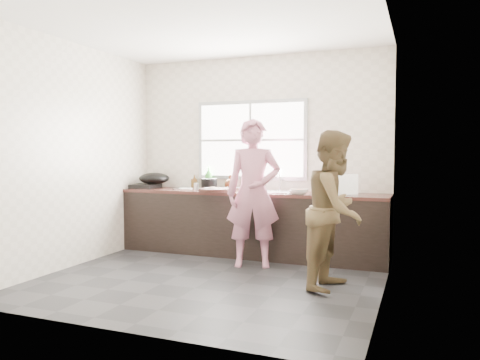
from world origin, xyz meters
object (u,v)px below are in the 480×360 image
at_px(black_pot, 209,184).
at_px(bowl_held, 296,192).
at_px(bottle_brown_short, 230,183).
at_px(bottle_brown_tall, 194,182).
at_px(burner, 144,186).
at_px(person_side, 335,210).
at_px(pot_lid_right, 183,187).
at_px(bowl_crabs, 299,192).
at_px(cutting_board, 215,190).
at_px(glass_jar, 196,186).
at_px(woman, 253,198).
at_px(wok, 154,178).
at_px(pot_lid_left, 181,189).
at_px(bowl_mince, 213,190).
at_px(bottle_green, 209,178).
at_px(dish_rack, 341,184).
at_px(plate_food, 185,189).

bearing_deg(black_pot, bowl_held, -8.99).
relative_size(black_pot, bottle_brown_short, 1.17).
relative_size(bottle_brown_tall, burner, 0.47).
distance_m(person_side, bottle_brown_short, 2.18).
bearing_deg(pot_lid_right, bowl_crabs, -13.27).
height_order(cutting_board, bottle_brown_short, bottle_brown_short).
bearing_deg(glass_jar, bowl_crabs, -6.76).
xyz_separation_m(woman, bowl_crabs, (0.48, 0.34, 0.05)).
height_order(glass_jar, wok, wok).
bearing_deg(woman, pot_lid_left, 138.58).
bearing_deg(bowl_crabs, person_side, -56.28).
distance_m(bowl_held, pot_lid_right, 1.87).
relative_size(bowl_mince, bottle_green, 0.66).
xyz_separation_m(woman, wok, (-1.73, 0.56, 0.17)).
distance_m(bowl_crabs, bottle_brown_short, 1.19).
bearing_deg(woman, person_side, -44.75).
relative_size(bowl_mince, bottle_brown_short, 1.10).
height_order(cutting_board, dish_rack, dish_rack).
relative_size(cutting_board, bowl_held, 2.03).
distance_m(bowl_held, black_pot, 1.30).
xyz_separation_m(plate_food, glass_jar, (0.19, -0.03, 0.04)).
distance_m(bowl_crabs, dish_rack, 0.52).
bearing_deg(wok, bowl_held, -5.70).
xyz_separation_m(woman, bottle_brown_tall, (-1.19, 0.78, 0.12)).
height_order(dish_rack, pot_lid_right, dish_rack).
xyz_separation_m(bottle_green, bottle_brown_short, (0.33, 0.00, -0.06)).
xyz_separation_m(woman, bowl_mince, (-0.70, 0.34, 0.05)).
bearing_deg(glass_jar, pot_lid_right, 143.78).
relative_size(woman, bottle_green, 5.28).
relative_size(bottle_brown_short, burner, 0.50).
relative_size(black_pot, bottle_green, 0.70).
relative_size(bottle_brown_tall, pot_lid_right, 0.82).
bearing_deg(plate_food, bowl_held, -7.26).
height_order(person_side, bottle_green, person_side).
xyz_separation_m(black_pot, pot_lid_left, (-0.45, 0.03, -0.07)).
distance_m(bowl_crabs, bottle_green, 1.51).
relative_size(woman, bowl_crabs, 9.42).
bearing_deg(cutting_board, glass_jar, 153.91).
distance_m(plate_food, burner, 0.67).
xyz_separation_m(bowl_crabs, black_pot, (-1.32, 0.20, 0.05)).
xyz_separation_m(plate_food, wok, (-0.51, 0.01, 0.13)).
bearing_deg(bowl_mince, plate_food, 158.01).
bearing_deg(pot_lid_right, bowl_held, -13.59).
relative_size(person_side, cutting_board, 3.74).
height_order(black_pot, dish_rack, dish_rack).
distance_m(wok, dish_rack, 2.70).
relative_size(burner, wok, 0.88).
relative_size(bottle_green, bottle_brown_tall, 1.77).
bearing_deg(bottle_green, dish_rack, -9.44).
xyz_separation_m(black_pot, bottle_brown_short, (0.22, 0.24, 0.02)).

